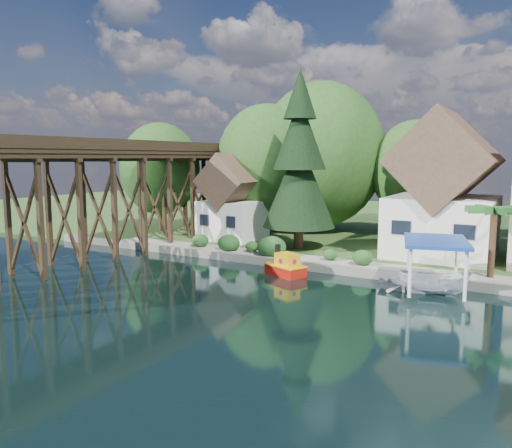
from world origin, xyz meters
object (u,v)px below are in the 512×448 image
object	(u,v)px
palm_tree	(494,212)
boat_white_a	(413,283)
boat_canopy	(434,271)
trestle_bridge	(117,190)
shed	(233,203)
house_left	(444,195)
conifer	(299,163)
tugboat	(286,267)

from	to	relation	value
palm_tree	boat_white_a	bearing A→B (deg)	-139.74
palm_tree	boat_canopy	bearing A→B (deg)	-124.82
trestle_bridge	shed	world-z (taller)	trestle_bridge
shed	house_left	bearing A→B (deg)	4.77
trestle_bridge	boat_canopy	size ratio (longest dim) A/B	7.71
palm_tree	house_left	bearing A→B (deg)	123.06
house_left	shed	distance (m)	18.11
shed	conifer	size ratio (longest dim) A/B	0.54
trestle_bridge	boat_white_a	size ratio (longest dim) A/B	10.84
shed	conifer	world-z (taller)	conifer
shed	trestle_bridge	bearing A→B (deg)	-118.19
house_left	conifer	bearing A→B (deg)	-165.02
conifer	tugboat	bearing A→B (deg)	-70.99
boat_canopy	trestle_bridge	bearing A→B (deg)	-177.99
palm_tree	boat_canopy	distance (m)	5.65
conifer	boat_white_a	world-z (taller)	conifer
house_left	boat_canopy	world-z (taller)	house_left
conifer	boat_white_a	distance (m)	14.51
tugboat	boat_white_a	bearing A→B (deg)	4.42
shed	boat_canopy	size ratio (longest dim) A/B	1.37
house_left	shed	size ratio (longest dim) A/B	1.40
tugboat	boat_canopy	world-z (taller)	boat_canopy
tugboat	shed	bearing A→B (deg)	138.60
conifer	tugboat	xyz separation A→B (m)	(2.50, -7.27, -6.87)
conifer	boat_canopy	size ratio (longest dim) A/B	2.53
trestle_bridge	palm_tree	world-z (taller)	trestle_bridge
palm_tree	tugboat	world-z (taller)	palm_tree
trestle_bridge	conifer	size ratio (longest dim) A/B	3.05
palm_tree	shed	bearing A→B (deg)	168.02
conifer	palm_tree	size ratio (longest dim) A/B	3.07
trestle_bridge	shed	size ratio (longest dim) A/B	5.63
trestle_bridge	boat_white_a	bearing A→B (deg)	3.31
palm_tree	boat_white_a	xyz separation A→B (m)	(-3.92, -3.32, -4.20)
trestle_bridge	conifer	world-z (taller)	conifer
house_left	boat_white_a	size ratio (longest dim) A/B	2.70
house_left	tugboat	distance (m)	13.80
conifer	palm_tree	xyz separation A→B (m)	(14.73, -3.31, -2.86)
trestle_bridge	conifer	distance (m)	14.80
trestle_bridge	boat_white_a	distance (m)	23.65
shed	boat_canopy	bearing A→B (deg)	-23.61
trestle_bridge	tugboat	size ratio (longest dim) A/B	13.76
palm_tree	boat_canopy	size ratio (longest dim) A/B	0.82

